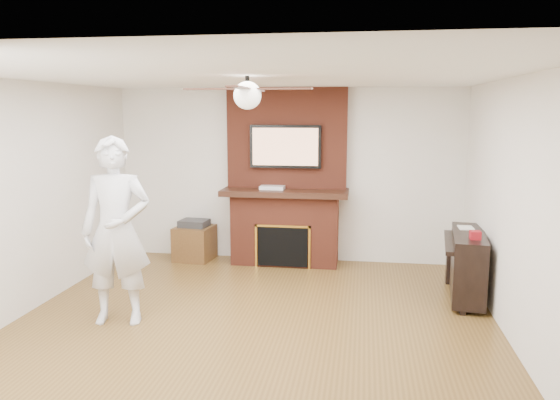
# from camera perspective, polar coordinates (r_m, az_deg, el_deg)

# --- Properties ---
(room_shell) EXTENTS (5.36, 5.86, 2.86)m
(room_shell) POSITION_cam_1_polar(r_m,az_deg,el_deg) (5.26, -3.32, -0.88)
(room_shell) COLOR brown
(room_shell) RESTS_ON ground
(fireplace) EXTENTS (1.78, 0.64, 2.50)m
(fireplace) POSITION_cam_1_polar(r_m,az_deg,el_deg) (7.78, 0.61, 0.58)
(fireplace) COLOR maroon
(fireplace) RESTS_ON ground
(tv) EXTENTS (1.00, 0.08, 0.60)m
(tv) POSITION_cam_1_polar(r_m,az_deg,el_deg) (7.66, 0.57, 5.60)
(tv) COLOR black
(tv) RESTS_ON fireplace
(ceiling_fan) EXTENTS (1.21, 1.21, 0.31)m
(ceiling_fan) POSITION_cam_1_polar(r_m,az_deg,el_deg) (5.18, -3.43, 10.98)
(ceiling_fan) COLOR black
(ceiling_fan) RESTS_ON room_shell
(person) EXTENTS (0.78, 0.59, 1.93)m
(person) POSITION_cam_1_polar(r_m,az_deg,el_deg) (5.81, -16.73, -3.13)
(person) COLOR silver
(person) RESTS_ON ground
(side_table) EXTENTS (0.57, 0.57, 0.60)m
(side_table) POSITION_cam_1_polar(r_m,az_deg,el_deg) (8.15, -8.92, -4.29)
(side_table) COLOR #503216
(side_table) RESTS_ON ground
(piano) EXTENTS (0.59, 1.24, 0.88)m
(piano) POSITION_cam_1_polar(r_m,az_deg,el_deg) (6.75, 18.96, -6.28)
(piano) COLOR black
(piano) RESTS_ON ground
(cable_box) EXTENTS (0.35, 0.21, 0.05)m
(cable_box) POSITION_cam_1_polar(r_m,az_deg,el_deg) (7.69, -0.81, 1.31)
(cable_box) COLOR silver
(cable_box) RESTS_ON fireplace
(candle_orange) EXTENTS (0.06, 0.06, 0.11)m
(candle_orange) POSITION_cam_1_polar(r_m,az_deg,el_deg) (7.77, -1.37, -6.52)
(candle_orange) COLOR red
(candle_orange) RESTS_ON ground
(candle_green) EXTENTS (0.07, 0.07, 0.10)m
(candle_green) POSITION_cam_1_polar(r_m,az_deg,el_deg) (7.79, 0.18, -6.54)
(candle_green) COLOR #37893D
(candle_green) RESTS_ON ground
(candle_cream) EXTENTS (0.08, 0.08, 0.11)m
(candle_cream) POSITION_cam_1_polar(r_m,az_deg,el_deg) (7.80, 1.58, -6.45)
(candle_cream) COLOR beige
(candle_cream) RESTS_ON ground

